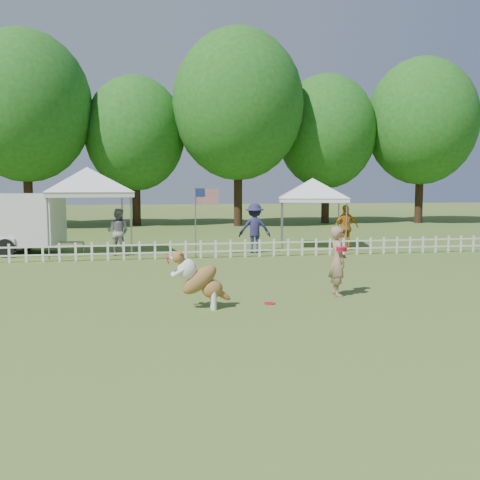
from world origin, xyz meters
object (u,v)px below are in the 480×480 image
at_px(flag_pole, 195,222).
at_px(canopy_tent_right, 312,214).
at_px(spectator_b, 255,228).
at_px(spectator_c, 346,227).
at_px(handler, 338,261).
at_px(frisbee_on_turf, 270,303).
at_px(cargo_trailer, 2,223).
at_px(dog, 201,280).
at_px(canopy_tent_left, 88,211).
at_px(spectator_a, 118,232).

bearing_deg(flag_pole, canopy_tent_right, 10.27).
height_order(spectator_b, spectator_c, spectator_b).
relative_size(handler, frisbee_on_turf, 6.75).
height_order(handler, spectator_c, spectator_c).
relative_size(cargo_trailer, spectator_c, 2.93).
distance_m(dog, spectator_b, 8.98).
relative_size(dog, canopy_tent_left, 0.39).
bearing_deg(flag_pole, spectator_b, 7.19).
height_order(canopy_tent_right, spectator_c, canopy_tent_right).
bearing_deg(dog, canopy_tent_right, 61.65).
bearing_deg(canopy_tent_right, handler, -90.72).
relative_size(frisbee_on_turf, cargo_trailer, 0.05).
height_order(cargo_trailer, flag_pole, flag_pole).
bearing_deg(flag_pole, spectator_a, 144.35).
height_order(flag_pole, spectator_c, flag_pole).
bearing_deg(handler, cargo_trailer, 48.93).
height_order(canopy_tent_left, spectator_a, canopy_tent_left).
relative_size(handler, dog, 1.31).
bearing_deg(canopy_tent_right, cargo_trailer, -166.03).
relative_size(dog, frisbee_on_turf, 5.14).
height_order(frisbee_on_turf, spectator_a, spectator_a).
xyz_separation_m(dog, cargo_trailer, (-5.98, 9.78, 0.51)).
distance_m(cargo_trailer, flag_pole, 6.97).
relative_size(flag_pole, spectator_b, 1.34).
xyz_separation_m(handler, spectator_b, (-0.22, 7.75, 0.12)).
xyz_separation_m(frisbee_on_turf, canopy_tent_right, (4.00, 9.61, 1.31)).
distance_m(canopy_tent_right, spectator_b, 2.92).
relative_size(dog, spectator_b, 0.66).
distance_m(canopy_tent_left, spectator_a, 1.46).
relative_size(cargo_trailer, spectator_b, 2.80).
bearing_deg(spectator_b, handler, 101.32).
distance_m(canopy_tent_right, flag_pole, 5.25).
relative_size(frisbee_on_turf, spectator_a, 0.14).
height_order(dog, flag_pole, flag_pole).
height_order(dog, canopy_tent_right, canopy_tent_right).
xyz_separation_m(handler, cargo_trailer, (-9.06, 9.03, 0.33)).
distance_m(cargo_trailer, spectator_c, 12.43).
xyz_separation_m(handler, canopy_tent_left, (-6.07, 8.64, 0.73)).
distance_m(spectator_a, spectator_b, 4.80).
height_order(flag_pole, spectator_b, flag_pole).
height_order(handler, frisbee_on_turf, handler).
relative_size(canopy_tent_right, spectator_a, 1.63).
bearing_deg(flag_pole, cargo_trailer, 147.81).
bearing_deg(spectator_a, dog, 121.03).
bearing_deg(canopy_tent_left, spectator_b, -17.08).
distance_m(canopy_tent_left, flag_pole, 4.05).
relative_size(canopy_tent_right, spectator_b, 1.49).
bearing_deg(cargo_trailer, dog, -50.95).
xyz_separation_m(canopy_tent_left, spectator_a, (1.05, -0.74, -0.68)).
height_order(frisbee_on_turf, flag_pole, flag_pole).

